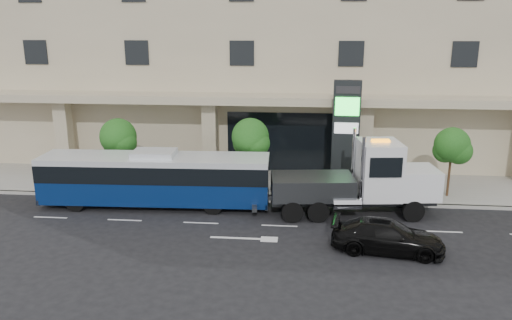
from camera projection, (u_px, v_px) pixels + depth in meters
The scene contains 11 objects.
ground at pixel (281, 215), 26.44m from camera, with size 120.00×120.00×0.00m, color black.
sidewalk at pixel (285, 185), 31.23m from camera, with size 120.00×6.00×0.15m, color gray.
curb at pixel (282, 201), 28.34m from camera, with size 120.00×0.30×0.15m, color gray.
convention_center at pixel (292, 23), 38.69m from camera, with size 60.00×17.60×20.00m.
tree_left at pixel (119, 139), 30.00m from camera, with size 2.27×2.20×4.22m.
tree_mid at pixel (251, 140), 29.23m from camera, with size 2.28×2.20×4.38m.
tree_right at pixel (452, 148), 28.24m from camera, with size 2.10×2.00×4.04m.
city_bus at pixel (155, 178), 27.42m from camera, with size 12.59×3.09×3.17m.
tow_truck at pixel (361, 181), 26.10m from camera, with size 9.85×3.32×4.46m.
black_sedan at pixel (387, 236), 21.99m from camera, with size 2.00×4.91×1.43m, color black.
signage_pylon at pixel (346, 133), 30.01m from camera, with size 1.64×0.66×6.48m.
Camera 1 is at (1.03, -24.80, 9.66)m, focal length 35.00 mm.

